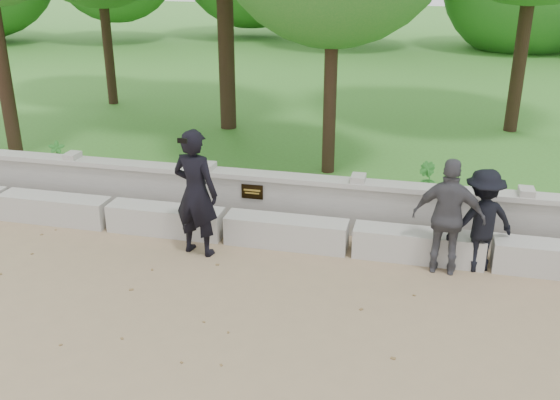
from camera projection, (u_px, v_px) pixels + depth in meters
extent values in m
plane|color=#8F7858|center=(180.00, 299.00, 8.22)|extent=(80.00, 80.00, 0.00)
cube|color=#3D7328|center=(338.00, 85.00, 20.82)|extent=(40.00, 22.00, 0.25)
cube|color=#B2AFA8|center=(55.00, 209.00, 10.51)|extent=(1.90, 0.45, 0.45)
cube|color=#B2AFA8|center=(166.00, 220.00, 10.07)|extent=(1.90, 0.45, 0.45)
cube|color=#B2AFA8|center=(286.00, 232.00, 9.64)|extent=(1.90, 0.45, 0.45)
cube|color=#B2AFA8|center=(418.00, 245.00, 9.20)|extent=(1.90, 0.45, 0.45)
cube|color=#A7A49E|center=(237.00, 199.00, 10.42)|extent=(12.50, 0.25, 0.82)
cube|color=#B2AFA8|center=(237.00, 174.00, 10.25)|extent=(12.50, 0.35, 0.08)
cube|color=black|center=(252.00, 192.00, 10.15)|extent=(0.36, 0.02, 0.24)
imported|color=black|center=(196.00, 193.00, 9.14)|extent=(0.78, 0.60, 1.94)
cube|color=black|center=(182.00, 141.00, 8.45)|extent=(0.14, 0.05, 0.07)
imported|color=black|center=(482.00, 220.00, 8.74)|extent=(1.12, 0.91, 1.51)
imported|color=#434349|center=(449.00, 217.00, 8.61)|extent=(1.02, 0.50, 1.69)
cylinder|color=#382619|center=(107.00, 32.00, 16.96)|extent=(0.26, 0.26, 3.92)
cylinder|color=#382619|center=(0.00, 56.00, 12.20)|extent=(0.28, 0.28, 4.21)
cylinder|color=#382619|center=(225.00, 8.00, 14.22)|extent=(0.38, 0.38, 5.64)
cylinder|color=#382619|center=(331.00, 78.00, 11.54)|extent=(0.25, 0.25, 3.66)
cylinder|color=#382619|center=(524.00, 32.00, 14.16)|extent=(0.31, 0.31, 4.60)
imported|color=#2B7728|center=(58.00, 156.00, 12.18)|extent=(0.37, 0.34, 0.59)
imported|color=#2B7728|center=(427.00, 179.00, 10.93)|extent=(0.42, 0.42, 0.59)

